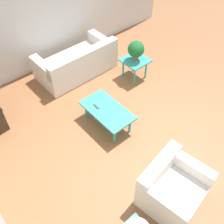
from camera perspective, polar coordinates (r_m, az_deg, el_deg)
ground_plane at (r=5.49m, az=5.75°, el=-2.40°), size 14.00×14.00×0.00m
wall_right at (r=6.67m, az=-13.49°, el=20.88°), size 0.12×7.20×2.70m
sofa at (r=6.57m, az=-7.55°, el=10.46°), size 0.98×1.91×0.77m
armchair at (r=4.39m, az=12.86°, el=-15.80°), size 0.98×1.07×0.77m
coffee_table at (r=5.18m, az=-1.06°, el=0.18°), size 1.10×0.60×0.42m
side_table_plant at (r=6.32m, az=5.03°, el=10.75°), size 0.57×0.57×0.51m
potted_plant at (r=6.12m, az=5.25°, el=13.41°), size 0.38×0.38×0.48m
remote_control at (r=5.20m, az=-3.41°, el=1.26°), size 0.16×0.05×0.02m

